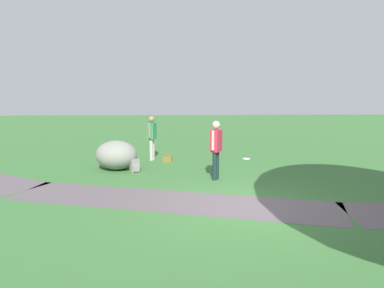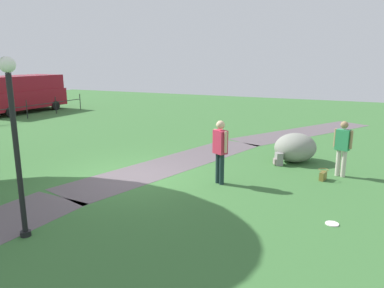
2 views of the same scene
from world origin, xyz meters
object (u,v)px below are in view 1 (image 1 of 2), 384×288
at_px(woman_with_handbag, 152,135).
at_px(handbag_on_grass, 167,158).
at_px(backpack_by_boulder, 135,166).
at_px(man_near_boulder, 216,146).
at_px(frisbee_on_grass, 246,159).
at_px(lawn_boulder, 116,155).

distance_m(woman_with_handbag, handbag_on_grass, 1.05).
bearing_deg(backpack_by_boulder, man_near_boulder, 156.75).
height_order(man_near_boulder, frisbee_on_grass, man_near_boulder).
height_order(woman_with_handbag, backpack_by_boulder, woman_with_handbag).
xyz_separation_m(backpack_by_boulder, frisbee_on_grass, (-3.90, -1.92, -0.18)).
height_order(woman_with_handbag, handbag_on_grass, woman_with_handbag).
relative_size(lawn_boulder, man_near_boulder, 1.09).
bearing_deg(man_near_boulder, handbag_on_grass, -59.46).
bearing_deg(man_near_boulder, woman_with_handbag, -54.92).
distance_m(lawn_boulder, woman_with_handbag, 1.86).
distance_m(handbag_on_grass, backpack_by_boulder, 1.76).
bearing_deg(man_near_boulder, frisbee_on_grass, -115.49).
relative_size(lawn_boulder, woman_with_handbag, 1.17).
bearing_deg(backpack_by_boulder, handbag_on_grass, -124.43).
bearing_deg(man_near_boulder, backpack_by_boulder, -23.25).
distance_m(backpack_by_boulder, frisbee_on_grass, 4.36).
height_order(backpack_by_boulder, frisbee_on_grass, backpack_by_boulder).
relative_size(woman_with_handbag, frisbee_on_grass, 5.93).
xyz_separation_m(lawn_boulder, woman_with_handbag, (-1.06, -1.46, 0.45)).
xyz_separation_m(lawn_boulder, man_near_boulder, (-3.12, 1.47, 0.53)).
bearing_deg(lawn_boulder, backpack_by_boulder, 147.69).
bearing_deg(frisbee_on_grass, backpack_by_boulder, 26.20).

